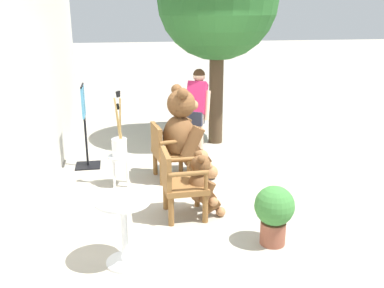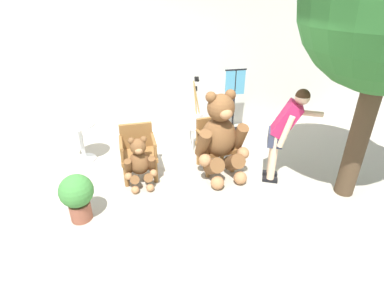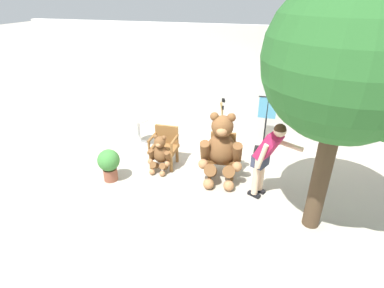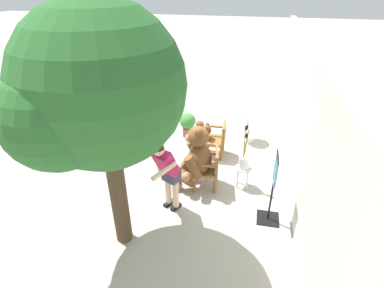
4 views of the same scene
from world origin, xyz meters
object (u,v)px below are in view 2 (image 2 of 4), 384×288
object	(u,v)px
wooden_chair_left	(138,150)
white_stool	(197,131)
person_visitor	(284,128)
teddy_bear_small	(140,163)
teddy_bear_large	(221,136)
brush_bucket	(197,117)
potted_plant	(77,195)
round_side_table	(81,138)
clothing_display_stand	(234,100)
wooden_chair_right	(215,143)

from	to	relation	value
wooden_chair_left	white_stool	world-z (taller)	wooden_chair_left
person_visitor	teddy_bear_small	bearing A→B (deg)	171.62
teddy_bear_large	white_stool	xyz separation A→B (m)	(-0.16, 0.97, -0.35)
teddy_bear_small	brush_bucket	world-z (taller)	brush_bucket
wooden_chair_left	potted_plant	size ratio (longest dim) A/B	1.26
brush_bucket	teddy_bear_large	bearing A→B (deg)	-80.40
wooden_chair_left	person_visitor	world-z (taller)	person_visitor
round_side_table	clothing_display_stand	world-z (taller)	clothing_display_stand
wooden_chair_left	round_side_table	world-z (taller)	wooden_chair_left
wooden_chair_left	teddy_bear_large	world-z (taller)	teddy_bear_large
teddy_bear_small	round_side_table	xyz separation A→B (m)	(-0.96, 0.99, 0.05)
round_side_table	potted_plant	size ratio (longest dim) A/B	1.06
round_side_table	person_visitor	bearing A→B (deg)	-22.72
white_stool	clothing_display_stand	distance (m)	1.12
potted_plant	clothing_display_stand	xyz separation A→B (m)	(2.89, 2.17, 0.32)
white_stool	clothing_display_stand	world-z (taller)	clothing_display_stand
wooden_chair_right	wooden_chair_left	bearing A→B (deg)	179.98
teddy_bear_large	wooden_chair_right	bearing A→B (deg)	94.10
person_visitor	clothing_display_stand	size ratio (longest dim) A/B	1.12
teddy_bear_large	potted_plant	size ratio (longest dim) A/B	2.10
person_visitor	clothing_display_stand	xyz separation A→B (m)	(-0.13, 1.86, -0.19)
clothing_display_stand	wooden_chair_right	bearing A→B (deg)	-121.50
teddy_bear_large	person_visitor	world-z (taller)	person_visitor
teddy_bear_large	person_visitor	xyz separation A→B (m)	(0.88, -0.35, 0.21)
white_stool	clothing_display_stand	size ratio (longest dim) A/B	0.34
wooden_chair_left	clothing_display_stand	bearing A→B (deg)	31.47
white_stool	round_side_table	world-z (taller)	round_side_table
wooden_chair_right	person_visitor	bearing A→B (deg)	-34.03
white_stool	teddy_bear_small	bearing A→B (deg)	-138.40
white_stool	clothing_display_stand	bearing A→B (deg)	30.38
teddy_bear_large	white_stool	world-z (taller)	teddy_bear_large
wooden_chair_left	round_side_table	distance (m)	1.19
person_visitor	white_stool	xyz separation A→B (m)	(-1.04, 1.32, -0.56)
brush_bucket	round_side_table	bearing A→B (deg)	-179.71
potted_plant	white_stool	bearing A→B (deg)	39.60
wooden_chair_right	person_visitor	size ratio (longest dim) A/B	0.56
wooden_chair_right	clothing_display_stand	world-z (taller)	clothing_display_stand
teddy_bear_small	brush_bucket	size ratio (longest dim) A/B	0.86
wooden_chair_left	potted_plant	xyz separation A→B (m)	(-0.84, -0.92, -0.07)
teddy_bear_small	brush_bucket	xyz separation A→B (m)	(1.13, 1.00, 0.24)
brush_bucket	clothing_display_stand	size ratio (longest dim) A/B	0.70
person_visitor	potted_plant	world-z (taller)	person_visitor
white_stool	brush_bucket	distance (m)	0.29
teddy_bear_small	teddy_bear_large	bearing A→B (deg)	1.24
teddy_bear_large	teddy_bear_small	size ratio (longest dim) A/B	1.74
teddy_bear_small	potted_plant	bearing A→B (deg)	-143.27
wooden_chair_left	wooden_chair_right	bearing A→B (deg)	-0.02
brush_bucket	round_side_table	world-z (taller)	brush_bucket
person_visitor	potted_plant	size ratio (longest dim) A/B	2.25
wooden_chair_right	brush_bucket	xyz separation A→B (m)	(-0.15, 0.72, 0.18)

